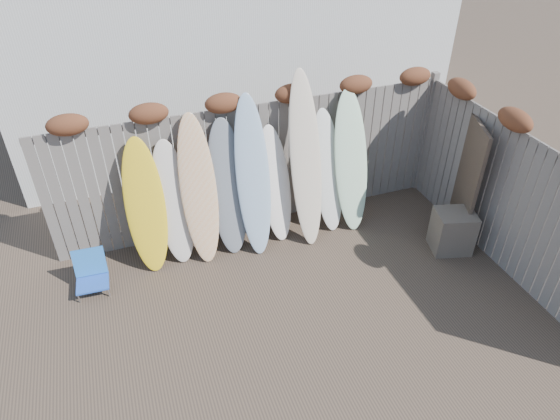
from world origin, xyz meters
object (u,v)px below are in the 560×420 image
object	(u,v)px
beach_chair	(91,272)
surfboard_0	(145,207)
wooden_crate	(452,231)
lattice_panel	(464,175)

from	to	relation	value
beach_chair	surfboard_0	xyz separation A→B (m)	(0.86, 0.32, 0.67)
wooden_crate	lattice_panel	bearing A→B (deg)	50.49
beach_chair	wooden_crate	size ratio (longest dim) A/B	0.86
surfboard_0	lattice_panel	bearing A→B (deg)	-4.23
wooden_crate	surfboard_0	bearing A→B (deg)	163.37
beach_chair	lattice_panel	size ratio (longest dim) A/B	0.30
beach_chair	surfboard_0	size ratio (longest dim) A/B	0.29
beach_chair	lattice_panel	bearing A→B (deg)	-4.74
wooden_crate	surfboard_0	distance (m)	4.43
lattice_panel	surfboard_0	xyz separation A→B (m)	(-4.60, 0.77, 0.01)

